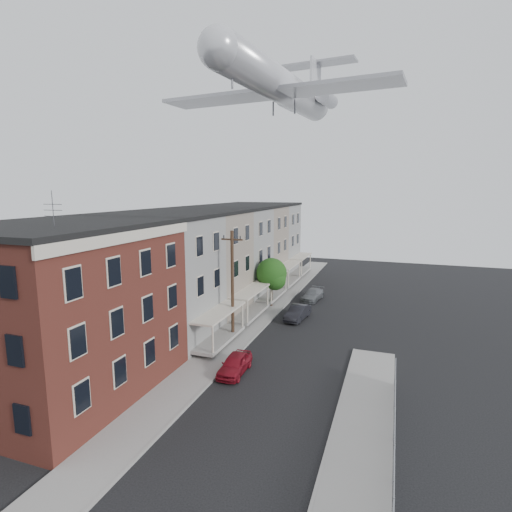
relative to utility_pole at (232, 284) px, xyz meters
The scene contains 17 objects.
sidewalk_left 7.57m from the utility_pole, 89.05° to the left, with size 3.00×62.00×0.12m, color gray.
sidewalk_right 16.99m from the utility_pole, 47.23° to the right, with size 3.00×26.00×0.12m, color gray.
curb_left 7.72m from the utility_pole, 75.52° to the left, with size 0.15×62.00×0.14m, color gray.
curb_right 16.07m from the utility_pole, 51.19° to the right, with size 0.15×26.00×0.14m, color gray.
corner_building 12.73m from the utility_pole, 120.17° to the right, with size 10.31×12.30×12.15m.
row_house_a 6.55m from the utility_pole, 166.73° to the right, with size 11.98×7.00×10.30m.
row_house_b 8.42m from the utility_pole, 139.15° to the left, with size 11.98×7.00×10.30m.
row_house_c 14.03m from the utility_pole, 116.97° to the left, with size 11.98×7.00×10.30m.
row_house_d 20.52m from the utility_pole, 108.07° to the left, with size 11.98×7.00×10.30m.
row_house_e 27.26m from the utility_pole, 103.50° to the left, with size 11.98×7.00×10.30m.
chainlink_fence 18.47m from the utility_pole, 45.90° to the right, with size 0.06×18.06×1.90m.
utility_pole is the anchor object (origin of this frame).
street_tree 10.00m from the utility_pole, 88.11° to the left, with size 3.22×3.20×5.20m.
car_near 7.30m from the utility_pole, 66.12° to the right, with size 1.52×3.79×1.29m, color maroon.
car_mid 8.78m from the utility_pole, 60.91° to the left, with size 1.42×4.07×1.34m, color black.
car_far 15.04m from the utility_pole, 74.79° to the left, with size 1.70×4.18×1.21m, color slate.
airplane 18.46m from the utility_pole, 76.76° to the left, with size 21.57×24.63×7.10m.
Camera 1 is at (6.56, -10.83, 12.18)m, focal length 28.00 mm.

